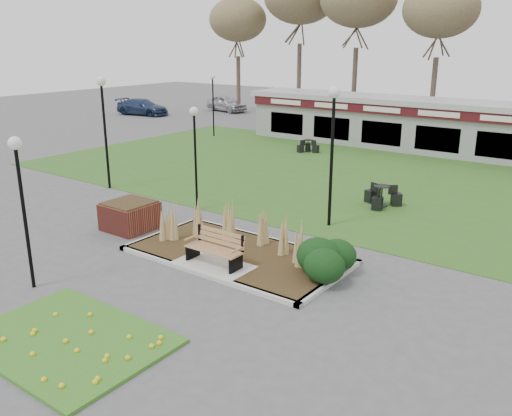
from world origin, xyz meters
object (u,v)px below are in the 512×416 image
Objects in this scene: bistro_set_c at (381,199)px; car_black at (368,114)px; park_bench at (216,248)px; lamp_post_near_right at (333,126)px; bistro_set_b at (308,148)px; lamp_post_mid_left at (103,108)px; lamp_post_near_left at (20,180)px; brick_planter at (130,215)px; lamp_post_mid_right at (195,136)px; food_pavilion at (447,127)px; car_silver at (227,103)px; car_blue at (142,107)px; lamp_post_far_left at (213,91)px.

bistro_set_c is 0.29× the size of car_black.
lamp_post_near_right is (0.81, 4.99, 2.83)m from park_bench.
lamp_post_mid_left is at bearing -103.59° from bistro_set_b.
lamp_post_near_left is 30.98m from car_black.
lamp_post_near_right is 1.00× the size of lamp_post_mid_left.
lamp_post_mid_left reaches higher than brick_planter.
lamp_post_mid_right reaches higher than bistro_set_b.
food_pavilion is 5.91× the size of car_silver.
car_black reaches higher than car_silver.
lamp_post_near_left is at bearing -137.09° from car_silver.
lamp_post_far_left is at bearing -120.69° from car_blue.
food_pavilion reaches higher than bistro_set_c.
car_blue is at bearing 134.17° from lamp_post_mid_left.
car_silver is at bearing 118.16° from lamp_post_mid_left.
park_bench is at bearing -67.78° from bistro_set_b.
park_bench is 27.92m from car_black.
food_pavilion is 18.50m from lamp_post_mid_left.
lamp_post_mid_right reaches higher than car_blue.
lamp_post_near_right is at bearing -122.64° from car_silver.
food_pavilion is 14.49m from lamp_post_far_left.
car_black is at bearing 99.35° from lamp_post_near_left.
lamp_post_mid_left reaches higher than lamp_post_far_left.
food_pavilion is at bearing 75.80° from lamp_post_mid_right.
bistro_set_c is at bearing -117.52° from car_silver.
lamp_post_mid_right is 0.96× the size of lamp_post_far_left.
car_silver reaches higher than brick_planter.
lamp_post_mid_right is 12.27m from bistro_set_b.
food_pavilion is (0.00, 19.71, 0.89)m from park_bench.
brick_planter is 18.42m from lamp_post_far_left.
car_blue is (-25.67, 20.75, 0.08)m from park_bench.
bistro_set_b is 0.86× the size of bistro_set_c.
lamp_post_near_right reaches higher than brick_planter.
car_black reaches higher than bistro_set_c.
bistro_set_b is at bearing -6.01° from lamp_post_far_left.
lamp_post_near_left is (-2.98, -3.75, 2.26)m from park_bench.
lamp_post_mid_right is 23.48m from car_black.
lamp_post_mid_left is at bearing -140.16° from car_silver.
lamp_post_near_left is 0.83× the size of lamp_post_near_right.
food_pavilion is at bearing 33.84° from bistro_set_b.
lamp_post_far_left is 13.04m from car_silver.
food_pavilion is 22.60m from car_silver.
bistro_set_c is 20.80m from car_black.
car_black is at bearing 99.70° from lamp_post_mid_right.
lamp_post_near_left is at bearing -61.17° from lamp_post_far_left.
park_bench reaches higher than bistro_set_c.
lamp_post_near_left reaches higher than car_blue.
park_bench is at bearing -158.67° from car_black.
brick_planter is 0.36× the size of car_silver.
car_black is (1.16, 23.00, -2.58)m from lamp_post_mid_left.
brick_planter is 5.28m from lamp_post_near_left.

